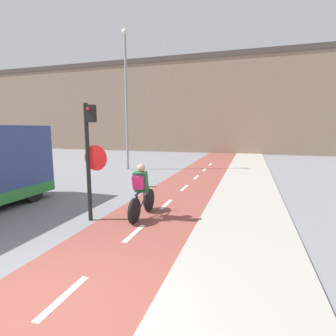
{
  "coord_description": "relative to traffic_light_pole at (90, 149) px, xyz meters",
  "views": [
    {
      "loc": [
        2.54,
        -2.42,
        2.5
      ],
      "look_at": [
        0.0,
        5.69,
        1.2
      ],
      "focal_mm": 28.0,
      "sensor_mm": 36.0,
      "label": 1
    }
  ],
  "objects": [
    {
      "name": "traffic_light_pole",
      "position": [
        0.0,
        0.0,
        0.0
      ],
      "size": [
        0.67,
        0.25,
        3.13
      ],
      "color": "black",
      "rests_on": "ground_plane"
    },
    {
      "name": "street_lamp_far",
      "position": [
        -3.11,
        8.52,
        2.9
      ],
      "size": [
        0.36,
        0.36,
        8.1
      ],
      "color": "gray",
      "rests_on": "ground_plane"
    },
    {
      "name": "building_row_background",
      "position": [
        1.46,
        23.09,
        2.92
      ],
      "size": [
        60.0,
        5.2,
        9.71
      ],
      "color": "#89705B",
      "rests_on": "ground_plane"
    },
    {
      "name": "ground_plane",
      "position": [
        1.46,
        -3.51,
        -1.94
      ],
      "size": [
        120.0,
        120.0,
        0.0
      ],
      "primitive_type": "plane",
      "color": "gray"
    },
    {
      "name": "bike_lane",
      "position": [
        1.46,
        -3.51,
        -1.93
      ],
      "size": [
        2.62,
        60.0,
        0.02
      ],
      "color": "brown",
      "rests_on": "ground_plane"
    },
    {
      "name": "cyclist_near",
      "position": [
        1.17,
        0.62,
        -1.22
      ],
      "size": [
        0.46,
        1.76,
        1.52
      ],
      "color": "black",
      "rests_on": "ground_plane"
    }
  ]
}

